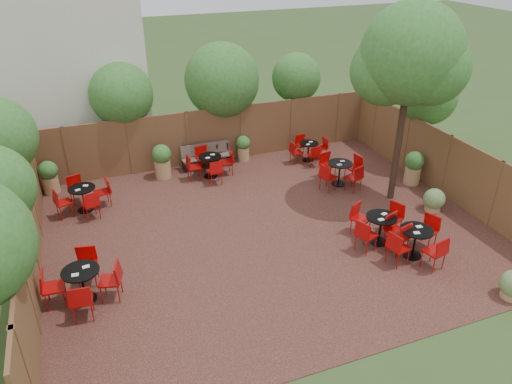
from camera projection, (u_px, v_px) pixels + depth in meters
name	position (u px, v px, depth m)	size (l,w,h in m)	color
ground	(268.00, 230.00, 13.68)	(80.00, 80.00, 0.00)	#354F23
courtyard_paving	(268.00, 230.00, 13.68)	(12.00, 10.00, 0.02)	#341815
fence_back	(215.00, 135.00, 17.31)	(12.00, 0.08, 2.00)	brown
fence_left	(31.00, 244.00, 11.32)	(0.08, 10.00, 2.00)	brown
fence_right	(446.00, 166.00, 15.09)	(0.08, 10.00, 2.00)	brown
neighbour_building	(64.00, 43.00, 16.93)	(5.00, 4.00, 8.00)	silver
overhang_foliage	(163.00, 118.00, 14.00)	(15.48, 10.65, 2.65)	#2B6320
courtyard_tree	(411.00, 60.00, 13.24)	(2.93, 2.85, 5.91)	black
park_bench_left	(201.00, 156.00, 17.05)	(1.39, 0.49, 0.85)	brown
park_bench_right	(212.00, 154.00, 17.17)	(1.39, 0.49, 0.85)	brown
bistro_tables	(262.00, 204.00, 14.03)	(9.93, 7.96, 0.95)	black
planters	(218.00, 163.00, 16.13)	(11.80, 4.35, 1.18)	#A88154
low_shrubs	(477.00, 246.00, 12.40)	(1.55, 4.52, 0.69)	#A88154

